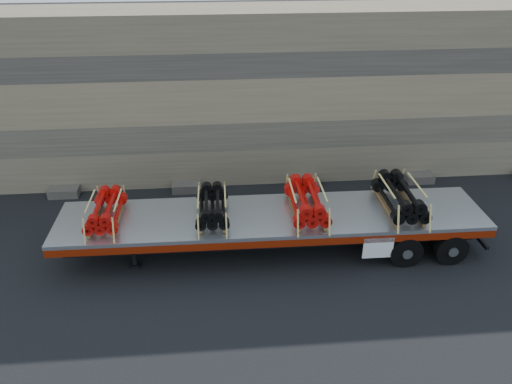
# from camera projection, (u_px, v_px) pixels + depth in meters

# --- Properties ---
(ground) EXTENTS (120.00, 120.00, 0.00)m
(ground) POSITION_uv_depth(u_px,v_px,m) (270.00, 252.00, 17.06)
(ground) COLOR black
(ground) RESTS_ON ground
(rock_wall) EXTENTS (44.00, 3.00, 7.00)m
(rock_wall) POSITION_uv_depth(u_px,v_px,m) (254.00, 95.00, 21.04)
(rock_wall) COLOR #7A6B54
(rock_wall) RESTS_ON ground
(trailer) EXTENTS (14.17, 2.81, 1.42)m
(trailer) POSITION_uv_depth(u_px,v_px,m) (272.00, 232.00, 16.89)
(trailer) COLOR silver
(trailer) RESTS_ON ground
(bundle_front) EXTENTS (1.07, 2.12, 0.75)m
(bundle_front) POSITION_uv_depth(u_px,v_px,m) (106.00, 211.00, 16.00)
(bundle_front) COLOR red
(bundle_front) RESTS_ON trailer
(bundle_midfront) EXTENTS (1.07, 2.11, 0.75)m
(bundle_midfront) POSITION_uv_depth(u_px,v_px,m) (212.00, 207.00, 16.23)
(bundle_midfront) COLOR black
(bundle_midfront) RESTS_ON trailer
(bundle_midrear) EXTENTS (1.22, 2.41, 0.85)m
(bundle_midrear) POSITION_uv_depth(u_px,v_px,m) (307.00, 202.00, 16.42)
(bundle_midrear) COLOR red
(bundle_midrear) RESTS_ON trailer
(bundle_rear) EXTENTS (1.26, 2.50, 0.88)m
(bundle_rear) POSITION_uv_depth(u_px,v_px,m) (400.00, 198.00, 16.63)
(bundle_rear) COLOR black
(bundle_rear) RESTS_ON trailer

